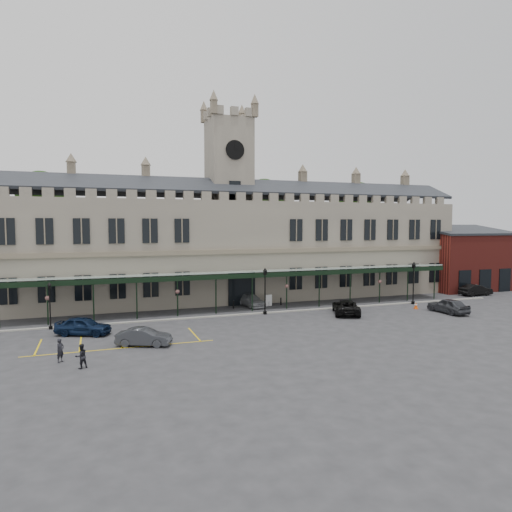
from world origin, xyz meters
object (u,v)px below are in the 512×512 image
object	(u,v)px
lamp_post_left	(50,301)
car_taxi	(251,300)
car_van	(346,307)
car_left_b	(144,337)
car_right_b	(476,290)
sign_board	(269,300)
lamp_post_right	(414,279)
car_right_a	(448,306)
traffic_cone	(416,306)
clock_tower	(229,193)
person_b	(81,356)
station_building	(229,247)
person_a	(60,350)
car_left_a	(83,326)
lamp_post_mid	(265,287)

from	to	relation	value
lamp_post_left	car_taxi	distance (m)	21.08
car_van	car_left_b	bearing A→B (deg)	38.97
lamp_post_left	car_right_b	size ratio (longest dim) A/B	0.95
sign_board	lamp_post_left	bearing A→B (deg)	-173.78
lamp_post_right	car_right_a	xyz separation A→B (m)	(-0.08, -5.69, -2.16)
lamp_post_left	traffic_cone	distance (m)	37.20
clock_tower	person_b	distance (m)	31.39
station_building	car_van	bearing A→B (deg)	-57.50
traffic_cone	car_taxi	world-z (taller)	car_taxi
sign_board	car_taxi	bearing A→B (deg)	159.60
person_a	person_b	size ratio (longest dim) A/B	1.01
car_right_b	car_left_a	bearing A→B (deg)	95.80
clock_tower	car_taxi	world-z (taller)	clock_tower
lamp_post_left	sign_board	xyz separation A→B (m)	(22.39, 4.26, -1.87)
lamp_post_mid	person_b	world-z (taller)	lamp_post_mid
lamp_post_mid	sign_board	size ratio (longest dim) A/B	3.75
car_right_a	lamp_post_left	bearing A→B (deg)	-12.67
traffic_cone	sign_board	distance (m)	16.24
lamp_post_left	traffic_cone	xyz separation A→B (m)	(37.03, -2.78, -2.15)
car_left_b	car_taxi	size ratio (longest dim) A/B	0.90
car_left_b	clock_tower	bearing A→B (deg)	-9.96
traffic_cone	car_left_a	bearing A→B (deg)	-179.21
car_left_a	car_left_b	bearing A→B (deg)	-115.08
clock_tower	car_van	xyz separation A→B (m)	(8.61, -13.60, -12.37)
car_van	car_right_b	bearing A→B (deg)	-143.02
car_taxi	car_right_a	distance (m)	21.08
car_left_a	lamp_post_right	bearing A→B (deg)	-61.05
clock_tower	car_left_a	size ratio (longest dim) A/B	5.44
station_building	car_right_a	size ratio (longest dim) A/B	12.98
traffic_cone	car_van	xyz separation A→B (m)	(-8.80, -0.01, 0.39)
lamp_post_mid	person_b	distance (m)	21.64
person_a	car_van	bearing A→B (deg)	-30.03
station_building	car_left_a	distance (m)	22.61
station_building	car_right_a	distance (m)	25.85
car_right_a	person_b	world-z (taller)	person_b
car_left_a	car_taxi	bearing A→B (deg)	-41.38
lamp_post_right	car_van	bearing A→B (deg)	-166.00
station_building	car_van	xyz separation A→B (m)	(8.61, -13.51, -5.73)
person_b	car_left_a	bearing A→B (deg)	-115.26
lamp_post_left	person_b	world-z (taller)	lamp_post_left
sign_board	car_right_b	bearing A→B (deg)	-8.40
car_right_b	clock_tower	bearing A→B (deg)	73.87
clock_tower	traffic_cone	distance (m)	25.50
car_right_b	person_b	world-z (taller)	person_b
car_left_a	car_right_b	world-z (taller)	car_left_a
clock_tower	car_right_a	size ratio (longest dim) A/B	5.37
station_building	traffic_cone	bearing A→B (deg)	-37.80
car_left_b	lamp_post_left	bearing A→B (deg)	63.63
lamp_post_mid	car_right_a	distance (m)	19.33
car_left_a	person_a	size ratio (longest dim) A/B	2.82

